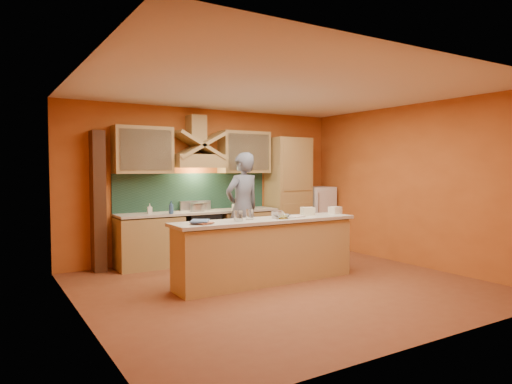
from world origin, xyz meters
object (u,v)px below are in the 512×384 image
stove (200,237)px  mixing_bowl (281,216)px  person (243,208)px  kitchen_scale (278,215)px  fridge (317,217)px

stove → mixing_bowl: bearing=-77.9°
person → kitchen_scale: person is taller
stove → fridge: size_ratio=0.69×
person → stove: bearing=-51.1°
fridge → kitchen_scale: fridge is taller
stove → kitchen_scale: bearing=-79.2°
fridge → mixing_bowl: bearing=-139.2°
person → fridge: bearing=-177.0°
kitchen_scale → person: bearing=68.5°
fridge → kitchen_scale: bearing=-140.2°
stove → kitchen_scale: size_ratio=7.08×
kitchen_scale → mixing_bowl: bearing=-35.7°
kitchen_scale → mixing_bowl: 0.06m
person → mixing_bowl: (-0.17, -1.46, -0.01)m
fridge → kitchen_scale: size_ratio=10.23×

